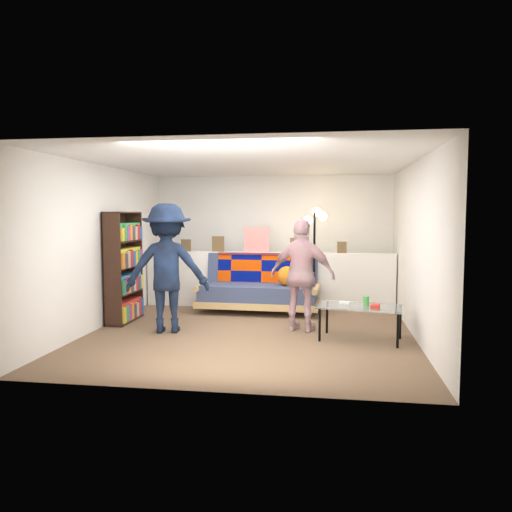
{
  "coord_description": "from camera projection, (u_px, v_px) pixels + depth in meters",
  "views": [
    {
      "loc": [
        1.12,
        -6.98,
        1.69
      ],
      "look_at": [
        0.0,
        0.4,
        1.05
      ],
      "focal_mm": 35.0,
      "sensor_mm": 36.0,
      "label": 1
    }
  ],
  "objects": [
    {
      "name": "ground",
      "position": [
        252.0,
        331.0,
        7.19
      ],
      "size": [
        5.0,
        5.0,
        0.0
      ],
      "primitive_type": "plane",
      "color": "brown",
      "rests_on": "ground"
    },
    {
      "name": "bookshelf",
      "position": [
        124.0,
        271.0,
        7.76
      ],
      "size": [
        0.29,
        0.86,
        1.71
      ],
      "color": "black",
      "rests_on": "ground"
    },
    {
      "name": "futon_sofa",
      "position": [
        261.0,
        288.0,
        8.6
      ],
      "size": [
        2.1,
        1.06,
        0.89
      ],
      "color": "tan",
      "rests_on": "ground"
    },
    {
      "name": "floor_lamp",
      "position": [
        315.0,
        238.0,
        8.53
      ],
      "size": [
        0.4,
        0.32,
        1.79
      ],
      "color": "black",
      "rests_on": "ground"
    },
    {
      "name": "coffee_table",
      "position": [
        361.0,
        308.0,
        6.62
      ],
      "size": [
        1.2,
        0.81,
        0.58
      ],
      "color": "black",
      "rests_on": "ground"
    },
    {
      "name": "half_wall_ledge",
      "position": [
        268.0,
        280.0,
        8.92
      ],
      "size": [
        4.45,
        0.15,
        1.0
      ],
      "primitive_type": "cube",
      "color": "silver",
      "rests_on": "ground"
    },
    {
      "name": "person_right",
      "position": [
        302.0,
        275.0,
        7.12
      ],
      "size": [
        1.02,
        0.62,
        1.62
      ],
      "primitive_type": "imported",
      "rotation": [
        0.0,
        0.0,
        2.89
      ],
      "color": "pink",
      "rests_on": "ground"
    },
    {
      "name": "room_shell",
      "position": [
        257.0,
        215.0,
        7.51
      ],
      "size": [
        4.6,
        5.05,
        2.45
      ],
      "color": "silver",
      "rests_on": "ground"
    },
    {
      "name": "ledge_decor",
      "position": [
        255.0,
        242.0,
        8.87
      ],
      "size": [
        2.97,
        0.02,
        0.45
      ],
      "color": "brown",
      "rests_on": "half_wall_ledge"
    },
    {
      "name": "person_left",
      "position": [
        167.0,
        268.0,
        7.08
      ],
      "size": [
        1.3,
        0.91,
        1.83
      ],
      "primitive_type": "imported",
      "rotation": [
        0.0,
        0.0,
        3.35
      ],
      "color": "black",
      "rests_on": "ground"
    }
  ]
}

